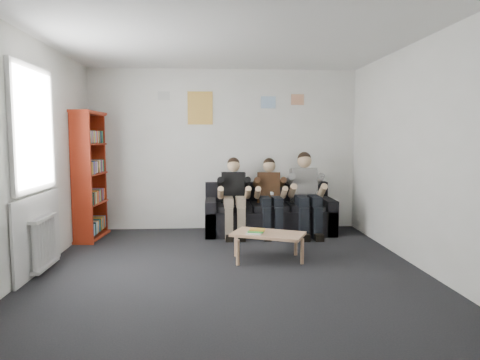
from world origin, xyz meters
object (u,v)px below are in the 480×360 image
Objects in this scene: person_left at (234,197)px; coffee_table at (268,236)px; person_right at (306,194)px; bookshelf at (90,175)px; person_middle at (270,197)px; sofa at (269,215)px.

coffee_table is at bearing -66.18° from person_left.
person_right is (0.80, 1.42, 0.34)m from coffee_table.
person_left is (2.22, 0.04, -0.36)m from bookshelf.
bookshelf is 2.82m from person_middle.
bookshelf is 2.99m from coffee_table.
bookshelf is 3.39m from person_right.
person_middle is (0.00, -0.19, 0.33)m from sofa.
sofa is 0.69m from person_left.
coffee_table is 0.72× the size of person_middle.
bookshelf reaches higher than person_middle.
sofa is 0.71m from person_right.
coffee_table is 1.50m from person_left.
person_left is at bearing 104.09° from coffee_table.
person_middle is 0.93× the size of person_right.
person_left is at bearing -170.11° from person_middle.
person_right reaches higher than person_left.
coffee_table is at bearing -89.02° from person_middle.
coffee_table is (2.57, -1.38, -0.67)m from bookshelf.
bookshelf is 2.21× the size of coffee_table.
bookshelf is (-2.79, -0.23, 0.69)m from sofa.
coffee_table is at bearing -22.40° from bookshelf.
person_right is at bearing 9.49° from person_left.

